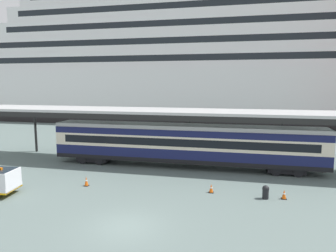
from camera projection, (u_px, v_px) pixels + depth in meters
ground_plane at (126, 226)px, 17.74m from camera, size 400.00×400.00×0.00m
cruise_ship at (310, 56)px, 63.47m from camera, size 152.00×26.68×39.23m
platform_canopy at (185, 113)px, 30.02m from camera, size 45.59×5.59×5.46m
train_carriage at (184, 143)px, 30.03m from camera, size 25.63×2.81×4.11m
traffic_cone_near at (86, 181)px, 24.69m from camera, size 0.36×0.36×0.77m
traffic_cone_mid at (284, 194)px, 21.90m from camera, size 0.36×0.36×0.68m
traffic_cone_far at (211, 188)px, 23.19m from camera, size 0.36×0.36×0.65m
quay_bollard at (266, 192)px, 21.93m from camera, size 0.48×0.48×0.96m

